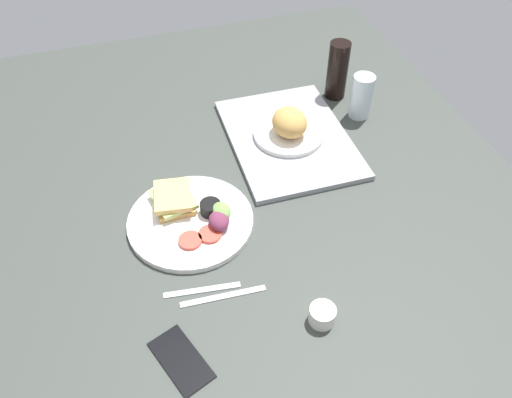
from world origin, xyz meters
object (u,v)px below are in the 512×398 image
(cell_phone, at_px, (181,359))
(drinking_glass, at_px, (362,96))
(plate_with_salad, at_px, (191,217))
(bread_plate_near, at_px, (289,127))
(knife, at_px, (223,296))
(serving_tray, at_px, (289,138))
(espresso_cup, at_px, (322,315))
(fork, at_px, (202,290))
(soda_bottle, at_px, (337,70))

(cell_phone, bearing_deg, drinking_glass, 111.91)
(plate_with_salad, bearing_deg, bread_plate_near, 123.22)
(knife, bearing_deg, drinking_glass, 45.61)
(serving_tray, relative_size, cell_phone, 3.13)
(plate_with_salad, bearing_deg, espresso_cup, 28.97)
(fork, bearing_deg, soda_bottle, 53.40)
(drinking_glass, bearing_deg, plate_with_salad, -65.08)
(bread_plate_near, bearing_deg, soda_bottle, 127.60)
(drinking_glass, distance_m, espresso_cup, 0.74)
(espresso_cup, bearing_deg, drinking_glass, 148.30)
(bread_plate_near, xyz_separation_m, knife, (0.46, -0.32, -0.05))
(plate_with_salad, relative_size, espresso_cup, 5.51)
(bread_plate_near, relative_size, fork, 1.19)
(serving_tray, xyz_separation_m, cell_phone, (0.58, -0.44, -0.00))
(drinking_glass, bearing_deg, cell_phone, -47.64)
(soda_bottle, xyz_separation_m, espresso_cup, (0.75, -0.36, -0.07))
(espresso_cup, bearing_deg, plate_with_salad, -151.03)
(bread_plate_near, height_order, knife, bread_plate_near)
(espresso_cup, bearing_deg, serving_tray, 166.31)
(serving_tray, relative_size, plate_with_salad, 1.46)
(drinking_glass, xyz_separation_m, cell_phone, (0.63, -0.69, -0.06))
(fork, distance_m, knife, 0.05)
(soda_bottle, height_order, knife, soda_bottle)
(serving_tray, bearing_deg, cell_phone, -37.36)
(bread_plate_near, height_order, drinking_glass, drinking_glass)
(soda_bottle, height_order, espresso_cup, soda_bottle)
(drinking_glass, distance_m, fork, 0.78)
(plate_with_salad, bearing_deg, soda_bottle, 125.00)
(plate_with_salad, xyz_separation_m, espresso_cup, (0.36, 0.20, 0.00))
(bread_plate_near, xyz_separation_m, plate_with_salad, (0.22, -0.34, -0.03))
(knife, distance_m, cell_phone, 0.17)
(drinking_glass, xyz_separation_m, fork, (0.48, -0.61, -0.07))
(drinking_glass, relative_size, espresso_cup, 2.42)
(plate_with_salad, distance_m, cell_phone, 0.37)
(plate_with_salad, bearing_deg, serving_tray, 123.28)
(knife, bearing_deg, espresso_cup, -29.56)
(soda_bottle, height_order, fork, soda_bottle)
(drinking_glass, xyz_separation_m, espresso_cup, (0.63, -0.39, -0.05))
(serving_tray, distance_m, soda_bottle, 0.29)
(espresso_cup, xyz_separation_m, knife, (-0.12, -0.18, -0.02))
(bread_plate_near, bearing_deg, plate_with_salad, -56.78)
(plate_with_salad, xyz_separation_m, cell_phone, (0.35, -0.10, -0.01))
(fork, bearing_deg, cell_phone, -110.25)
(espresso_cup, bearing_deg, bread_plate_near, 166.39)
(drinking_glass, xyz_separation_m, soda_bottle, (-0.12, -0.03, 0.02))
(plate_with_salad, height_order, espresso_cup, plate_with_salad)
(serving_tray, relative_size, knife, 2.37)
(soda_bottle, bearing_deg, bread_plate_near, -52.40)
(serving_tray, bearing_deg, drinking_glass, 101.43)
(plate_with_salad, relative_size, soda_bottle, 1.68)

